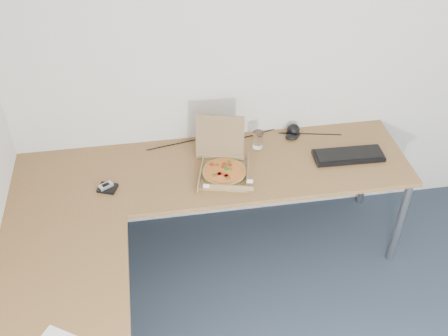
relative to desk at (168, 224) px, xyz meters
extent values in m
cube|color=olive|center=(0.32, 0.43, 0.01)|extent=(2.50, 0.70, 0.03)
cylinder|color=gray|center=(1.52, 0.73, -0.35)|extent=(0.05, 0.05, 0.70)
cube|color=olive|center=(0.38, 0.35, 0.03)|extent=(0.31, 0.31, 0.01)
cube|color=olive|center=(0.38, 0.52, 0.19)|extent=(0.31, 0.06, 0.30)
cylinder|color=#B8873F|center=(0.38, 0.35, 0.05)|extent=(0.27, 0.27, 0.02)
cylinder|color=#AC301F|center=(0.38, 0.35, 0.06)|extent=(0.24, 0.24, 0.00)
cylinder|color=silver|center=(0.65, 0.60, 0.09)|extent=(0.07, 0.07, 0.12)
cube|color=black|center=(1.20, 0.40, 0.04)|extent=(0.46, 0.17, 0.03)
ellipsoid|color=black|center=(0.89, 0.65, 0.05)|extent=(0.10, 0.07, 0.03)
cube|color=black|center=(-0.33, 0.33, 0.04)|extent=(0.13, 0.12, 0.02)
cube|color=#B2B5BA|center=(-0.34, 0.33, 0.06)|extent=(0.10, 0.08, 0.02)
ellipsoid|color=black|center=(0.92, 0.71, 0.07)|extent=(0.10, 0.10, 0.08)
camera|label=1|loc=(-0.03, -2.21, 2.19)|focal=43.43mm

